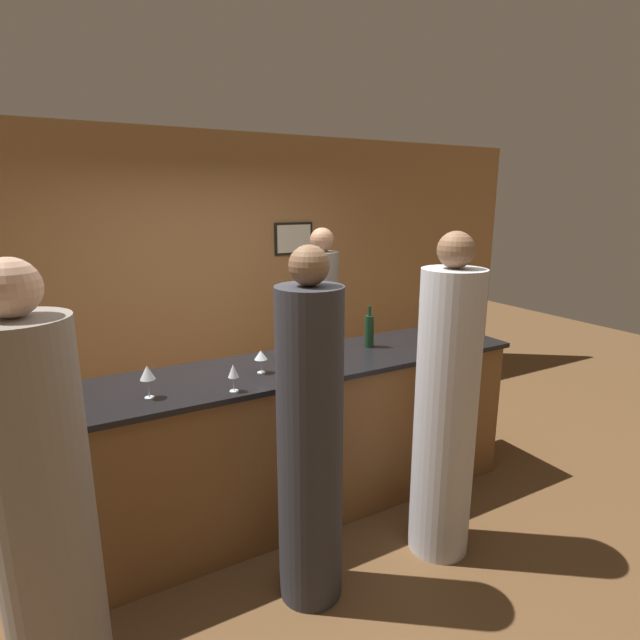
{
  "coord_description": "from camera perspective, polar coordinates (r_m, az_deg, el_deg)",
  "views": [
    {
      "loc": [
        -1.37,
        -2.85,
        2.17
      ],
      "look_at": [
        0.27,
        0.1,
        1.34
      ],
      "focal_mm": 28.0,
      "sensor_mm": 36.0,
      "label": 1
    }
  ],
  "objects": [
    {
      "name": "guest_2",
      "position": [
        3.13,
        14.15,
        -10.05
      ],
      "size": [
        0.37,
        0.37,
        2.0
      ],
      "color": "#B2B2B7",
      "rests_on": "ground_plane"
    },
    {
      "name": "wine_bottle_0",
      "position": [
        3.7,
        5.65,
        -1.2
      ],
      "size": [
        0.07,
        0.07,
        0.31
      ],
      "color": "black",
      "rests_on": "bar_counter"
    },
    {
      "name": "bartender",
      "position": [
        4.35,
        0.21,
        -2.92
      ],
      "size": [
        0.28,
        0.28,
        1.93
      ],
      "rotation": [
        0.0,
        0.0,
        3.14
      ],
      "color": "gray",
      "rests_on": "ground_plane"
    },
    {
      "name": "wine_glass_5",
      "position": [
        2.88,
        -9.88,
        -5.86
      ],
      "size": [
        0.06,
        0.06,
        0.16
      ],
      "color": "silver",
      "rests_on": "bar_counter"
    },
    {
      "name": "wine_bottle_1",
      "position": [
        3.38,
        -3.84,
        -2.92
      ],
      "size": [
        0.08,
        0.08,
        0.29
      ],
      "color": "black",
      "rests_on": "bar_counter"
    },
    {
      "name": "wine_glass_4",
      "position": [
        4.08,
        16.69,
        -0.37
      ],
      "size": [
        0.07,
        0.07,
        0.16
      ],
      "color": "silver",
      "rests_on": "bar_counter"
    },
    {
      "name": "wine_glass_0",
      "position": [
        3.16,
        -6.78,
        -4.06
      ],
      "size": [
        0.08,
        0.08,
        0.15
      ],
      "color": "silver",
      "rests_on": "bar_counter"
    },
    {
      "name": "wine_glass_2",
      "position": [
        3.27,
        0.04,
        -3.21
      ],
      "size": [
        0.06,
        0.06,
        0.17
      ],
      "color": "silver",
      "rests_on": "bar_counter"
    },
    {
      "name": "ice_bucket",
      "position": [
        4.22,
        14.75,
        -0.26
      ],
      "size": [
        0.17,
        0.17,
        0.17
      ],
      "color": "silver",
      "rests_on": "bar_counter"
    },
    {
      "name": "guest_1",
      "position": [
        2.42,
        -28.98,
        -19.47
      ],
      "size": [
        0.39,
        0.39,
        1.97
      ],
      "color": "gray",
      "rests_on": "ground_plane"
    },
    {
      "name": "bar_counter",
      "position": [
        3.55,
        -3.07,
        -13.42
      ],
      "size": [
        3.34,
        0.72,
        1.09
      ],
      "color": "brown",
      "rests_on": "ground_plane"
    },
    {
      "name": "wine_glass_1",
      "position": [
        4.05,
        15.33,
        -0.16
      ],
      "size": [
        0.07,
        0.07,
        0.18
      ],
      "color": "silver",
      "rests_on": "bar_counter"
    },
    {
      "name": "wine_glass_3",
      "position": [
        2.9,
        -19.13,
        -5.76
      ],
      "size": [
        0.08,
        0.08,
        0.19
      ],
      "color": "silver",
      "rests_on": "bar_counter"
    },
    {
      "name": "back_wall",
      "position": [
        5.11,
        -13.19,
        4.75
      ],
      "size": [
        8.0,
        0.08,
        2.8
      ],
      "color": "#A37547",
      "rests_on": "ground_plane"
    },
    {
      "name": "guest_0",
      "position": [
        2.7,
        -1.15,
        -13.94
      ],
      "size": [
        0.35,
        0.35,
        1.95
      ],
      "color": "#2D2D33",
      "rests_on": "ground_plane"
    },
    {
      "name": "ground_plane",
      "position": [
        3.83,
        -2.96,
        -20.73
      ],
      "size": [
        14.0,
        14.0,
        0.0
      ],
      "primitive_type": "plane",
      "color": "brown"
    }
  ]
}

